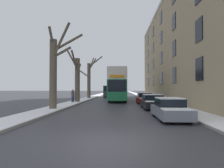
% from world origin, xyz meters
% --- Properties ---
extents(ground_plane, '(320.00, 320.00, 0.00)m').
position_xyz_m(ground_plane, '(0.00, 0.00, 0.00)').
color(ground_plane, '#38383D').
extents(sidewalk_left, '(2.09, 130.00, 0.16)m').
position_xyz_m(sidewalk_left, '(-5.51, 53.00, 0.08)').
color(sidewalk_left, gray).
rests_on(sidewalk_left, ground).
extents(sidewalk_right, '(2.09, 130.00, 0.16)m').
position_xyz_m(sidewalk_right, '(5.51, 53.00, 0.08)').
color(sidewalk_right, gray).
rests_on(sidewalk_right, ground).
extents(terrace_facade_right, '(9.10, 40.77, 15.31)m').
position_xyz_m(terrace_facade_right, '(11.05, 23.30, 7.66)').
color(terrace_facade_right, tan).
rests_on(terrace_facade_right, ground).
extents(bare_tree_left_0, '(2.59, 2.76, 7.34)m').
position_xyz_m(bare_tree_left_0, '(-5.24, 10.04, 3.50)').
color(bare_tree_left_0, brown).
rests_on(bare_tree_left_0, ground).
extents(bare_tree_left_1, '(2.19, 2.18, 7.09)m').
position_xyz_m(bare_tree_left_1, '(-5.29, 19.10, 3.24)').
color(bare_tree_left_1, brown).
rests_on(bare_tree_left_1, ground).
extents(bare_tree_left_2, '(5.14, 3.34, 7.66)m').
position_xyz_m(bare_tree_left_2, '(-5.24, 28.98, 3.78)').
color(bare_tree_left_2, brown).
rests_on(bare_tree_left_2, ground).
extents(double_decker_bus, '(2.54, 10.89, 4.60)m').
position_xyz_m(double_decker_bus, '(-0.01, 22.93, 2.60)').
color(double_decker_bus, '#1E7A47').
rests_on(double_decker_bus, ground).
extents(parked_car_0, '(1.69, 4.20, 1.30)m').
position_xyz_m(parked_car_0, '(3.38, 5.40, 0.61)').
color(parked_car_0, slate).
rests_on(parked_car_0, ground).
extents(parked_car_1, '(1.88, 4.56, 1.32)m').
position_xyz_m(parked_car_1, '(3.38, 11.79, 0.62)').
color(parked_car_1, black).
rests_on(parked_car_1, ground).
extents(parked_car_2, '(1.83, 4.12, 1.35)m').
position_xyz_m(parked_car_2, '(3.38, 18.02, 0.63)').
color(parked_car_2, maroon).
rests_on(parked_car_2, ground).
extents(oncoming_van, '(2.08, 5.55, 2.46)m').
position_xyz_m(oncoming_van, '(-2.05, 36.45, 1.33)').
color(oncoming_van, '#333842').
rests_on(oncoming_van, ground).
extents(pedestrian_left_sidewalk, '(0.39, 0.39, 1.78)m').
position_xyz_m(pedestrian_left_sidewalk, '(-5.67, 18.44, 0.98)').
color(pedestrian_left_sidewalk, navy).
rests_on(pedestrian_left_sidewalk, ground).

